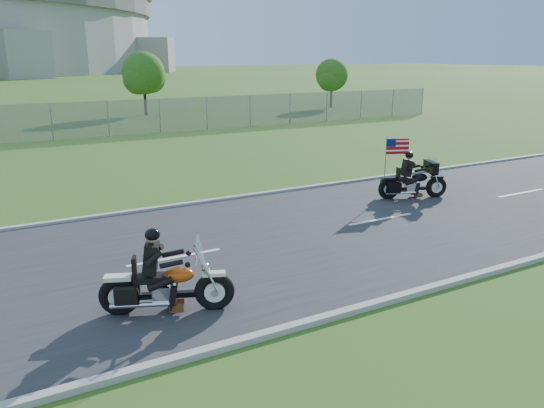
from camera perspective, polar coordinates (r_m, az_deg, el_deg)
ground at (r=13.00m, az=-2.02°, el=-4.37°), size 420.00×420.00×0.00m
road at (r=12.99m, az=-2.02°, el=-4.29°), size 120.00×8.00×0.04m
curb_north at (r=16.53m, az=-8.42°, el=0.06°), size 120.00×0.18×0.12m
curb_south at (r=9.83m, az=8.99°, el=-11.16°), size 120.00×0.18×0.12m
tree_fence_near at (r=42.55m, az=-13.60°, el=13.30°), size 3.52×3.28×4.75m
tree_fence_far at (r=47.72m, az=6.46°, el=13.44°), size 3.08×2.87×4.20m
motorcycle_lead at (r=9.68m, az=-11.46°, el=-8.72°), size 2.28×1.18×1.61m
motorcycle_follow at (r=17.54m, az=14.90°, el=2.23°), size 2.20×1.15×1.91m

